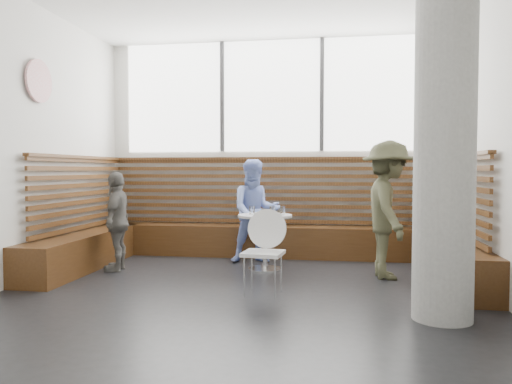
% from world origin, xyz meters
% --- Properties ---
extents(room, '(5.00, 5.00, 3.20)m').
position_xyz_m(room, '(0.00, 0.00, 1.60)').
color(room, silver).
rests_on(room, ground).
extents(booth, '(5.00, 2.50, 1.44)m').
position_xyz_m(booth, '(0.00, 1.77, 0.41)').
color(booth, '#3A220E').
rests_on(booth, ground).
extents(concrete_column, '(0.50, 0.50, 3.20)m').
position_xyz_m(concrete_column, '(1.85, -0.60, 1.60)').
color(concrete_column, gray).
rests_on(concrete_column, ground).
extents(wall_art, '(0.03, 0.50, 0.50)m').
position_xyz_m(wall_art, '(-2.46, 0.40, 2.30)').
color(wall_art, white).
rests_on(wall_art, room).
extents(cafe_table, '(0.68, 0.68, 0.70)m').
position_xyz_m(cafe_table, '(0.08, 1.24, 0.50)').
color(cafe_table, silver).
rests_on(cafe_table, ground).
extents(cafe_chair, '(0.41, 0.40, 0.86)m').
position_xyz_m(cafe_chair, '(0.23, 0.07, 0.50)').
color(cafe_chair, white).
rests_on(cafe_chair, ground).
extents(adult_man, '(0.68, 1.08, 1.61)m').
position_xyz_m(adult_man, '(1.56, 1.01, 0.80)').
color(adult_man, '#42432C').
rests_on(adult_man, ground).
extents(child_back, '(0.81, 0.71, 1.41)m').
position_xyz_m(child_back, '(-0.12, 1.74, 0.71)').
color(child_back, '#8399E3').
rests_on(child_back, ground).
extents(child_left, '(0.41, 0.76, 1.24)m').
position_xyz_m(child_left, '(-1.76, 0.93, 0.62)').
color(child_left, '#615E58').
rests_on(child_left, ground).
extents(plate_near, '(0.18, 0.18, 0.01)m').
position_xyz_m(plate_near, '(-0.02, 1.39, 0.71)').
color(plate_near, white).
rests_on(plate_near, cafe_table).
extents(plate_far, '(0.21, 0.21, 0.01)m').
position_xyz_m(plate_far, '(0.11, 1.39, 0.71)').
color(plate_far, white).
rests_on(plate_far, cafe_table).
extents(glass_left, '(0.07, 0.07, 0.11)m').
position_xyz_m(glass_left, '(-0.08, 1.21, 0.76)').
color(glass_left, white).
rests_on(glass_left, cafe_table).
extents(glass_mid, '(0.07, 0.07, 0.11)m').
position_xyz_m(glass_mid, '(0.17, 1.21, 0.76)').
color(glass_mid, white).
rests_on(glass_mid, cafe_table).
extents(glass_right, '(0.07, 0.07, 0.11)m').
position_xyz_m(glass_right, '(0.30, 1.26, 0.76)').
color(glass_right, white).
rests_on(glass_right, cafe_table).
extents(menu_card, '(0.23, 0.19, 0.00)m').
position_xyz_m(menu_card, '(0.12, 1.10, 0.71)').
color(menu_card, '#A5C64C').
rests_on(menu_card, cafe_table).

